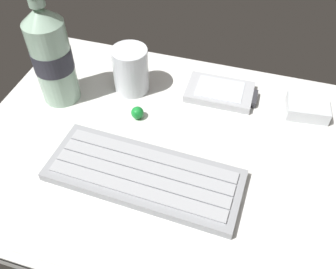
% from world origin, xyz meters
% --- Properties ---
extents(ground_plane, '(0.64, 0.48, 0.03)m').
position_xyz_m(ground_plane, '(0.00, -0.00, -0.01)').
color(ground_plane, silver).
extents(keyboard, '(0.29, 0.12, 0.02)m').
position_xyz_m(keyboard, '(-0.02, -0.07, 0.01)').
color(keyboard, '#93969B').
rests_on(keyboard, ground_plane).
extents(handheld_device, '(0.13, 0.08, 0.02)m').
position_xyz_m(handheld_device, '(0.06, 0.15, 0.01)').
color(handheld_device, '#B7BABF').
rests_on(handheld_device, ground_plane).
extents(juice_cup, '(0.06, 0.06, 0.09)m').
position_xyz_m(juice_cup, '(-0.11, 0.12, 0.04)').
color(juice_cup, silver).
rests_on(juice_cup, ground_plane).
extents(water_bottle, '(0.07, 0.07, 0.21)m').
position_xyz_m(water_bottle, '(-0.22, 0.06, 0.09)').
color(water_bottle, '#9EC1A8').
rests_on(water_bottle, ground_plane).
extents(charger_block, '(0.08, 0.06, 0.02)m').
position_xyz_m(charger_block, '(0.21, 0.15, 0.01)').
color(charger_block, silver).
rests_on(charger_block, ground_plane).
extents(trackball_mouse, '(0.02, 0.02, 0.02)m').
position_xyz_m(trackball_mouse, '(-0.07, 0.05, 0.01)').
color(trackball_mouse, '#198C33').
rests_on(trackball_mouse, ground_plane).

